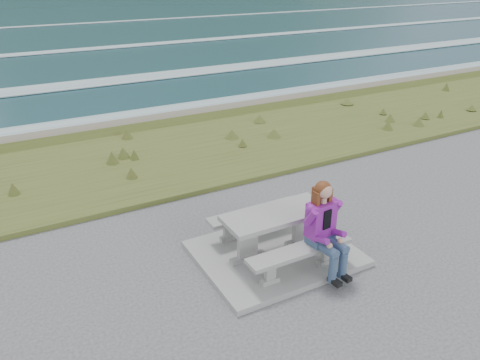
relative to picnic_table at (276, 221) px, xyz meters
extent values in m
cube|color=gray|center=(0.00, 0.00, -0.63)|extent=(2.60, 2.10, 0.10)
cube|color=gray|center=(-0.54, 0.00, -0.54)|extent=(0.62, 0.12, 0.08)
cube|color=gray|center=(-0.54, 0.00, -0.25)|extent=(0.34, 0.09, 0.51)
cube|color=gray|center=(-0.54, 0.00, 0.05)|extent=(0.62, 0.12, 0.08)
cube|color=gray|center=(0.54, 0.00, -0.54)|extent=(0.62, 0.12, 0.08)
cube|color=gray|center=(0.54, 0.00, -0.25)|extent=(0.34, 0.09, 0.51)
cube|color=gray|center=(0.54, 0.00, 0.05)|extent=(0.62, 0.12, 0.08)
cube|color=gray|center=(0.00, 0.00, 0.13)|extent=(1.80, 0.75, 0.08)
cube|color=gray|center=(-0.54, -0.70, -0.54)|extent=(0.30, 0.12, 0.08)
cube|color=gray|center=(-0.54, -0.70, -0.39)|extent=(0.17, 0.09, 0.22)
cube|color=gray|center=(-0.54, -0.70, -0.24)|extent=(0.30, 0.12, 0.08)
cube|color=gray|center=(0.54, -0.70, -0.54)|extent=(0.30, 0.12, 0.08)
cube|color=gray|center=(0.54, -0.70, -0.39)|extent=(0.17, 0.09, 0.22)
cube|color=gray|center=(0.54, -0.70, -0.24)|extent=(0.30, 0.12, 0.08)
cube|color=gray|center=(0.00, -0.70, -0.17)|extent=(1.80, 0.35, 0.07)
cube|color=gray|center=(-0.54, 0.70, -0.54)|extent=(0.30, 0.12, 0.08)
cube|color=gray|center=(-0.54, 0.70, -0.39)|extent=(0.17, 0.09, 0.22)
cube|color=gray|center=(-0.54, 0.70, -0.24)|extent=(0.30, 0.12, 0.08)
cube|color=gray|center=(0.54, 0.70, -0.54)|extent=(0.30, 0.12, 0.08)
cube|color=gray|center=(0.54, 0.70, -0.39)|extent=(0.17, 0.09, 0.22)
cube|color=gray|center=(0.54, 0.70, -0.24)|extent=(0.30, 0.12, 0.08)
cube|color=gray|center=(0.00, 0.70, -0.17)|extent=(1.80, 0.35, 0.07)
cube|color=#41531F|center=(0.00, 5.00, -0.68)|extent=(160.00, 4.50, 0.22)
cube|color=#5D5746|center=(0.00, 7.90, -0.68)|extent=(160.00, 0.80, 2.20)
cube|color=silver|center=(0.00, 14.00, -2.42)|extent=(220.00, 3.00, 0.06)
cube|color=silver|center=(0.00, 22.00, -2.42)|extent=(220.00, 2.00, 0.06)
cube|color=silver|center=(0.00, 34.00, -2.42)|extent=(220.00, 1.40, 0.06)
cube|color=silver|center=(0.00, 52.00, -2.42)|extent=(220.00, 1.00, 0.06)
cube|color=navy|center=(0.41, -0.93, -0.29)|extent=(0.48, 0.80, 0.58)
cube|color=purple|center=(0.38, -0.68, 0.28)|extent=(0.47, 0.30, 0.58)
sphere|color=#D9A187|center=(0.38, -0.70, 0.78)|extent=(0.24, 0.24, 0.24)
sphere|color=#5F2915|center=(0.38, -0.67, 0.79)|extent=(0.27, 0.27, 0.27)
camera|label=1|loc=(-3.75, -5.64, 3.91)|focal=35.00mm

